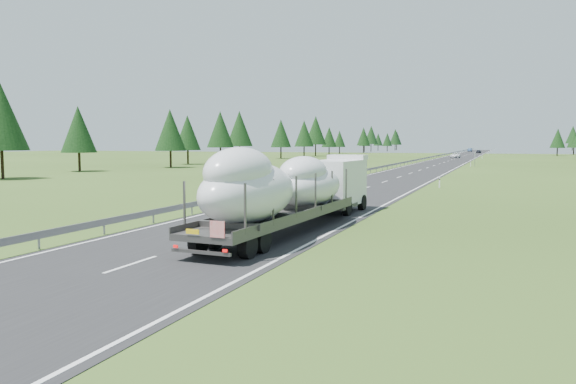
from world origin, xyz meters
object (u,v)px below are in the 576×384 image
(distant_car_dark, at_px, (479,151))
(boat_truck, at_px, (292,186))
(distant_van, at_px, (455,155))
(distant_car_blue, at_px, (470,150))
(highway_sign, at_px, (475,156))

(distant_car_dark, bearing_deg, boat_truck, -84.62)
(distant_van, xyz_separation_m, distant_car_blue, (-2.25, 103.28, 0.09))
(boat_truck, bearing_deg, highway_sign, 86.69)
(distant_van, bearing_deg, boat_truck, -87.12)
(highway_sign, relative_size, boat_truck, 0.14)
(boat_truck, distance_m, distant_car_dark, 205.95)
(highway_sign, distance_m, boat_truck, 79.71)
(highway_sign, bearing_deg, boat_truck, -93.31)
(distant_van, distance_m, distant_car_dark, 71.78)
(distant_van, relative_size, distant_car_blue, 1.05)
(distant_van, distance_m, distant_car_blue, 103.30)
(highway_sign, bearing_deg, distant_van, 98.14)
(highway_sign, distance_m, distant_van, 55.20)
(distant_van, relative_size, distant_car_dark, 1.25)
(highway_sign, bearing_deg, distant_car_dark, 92.24)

